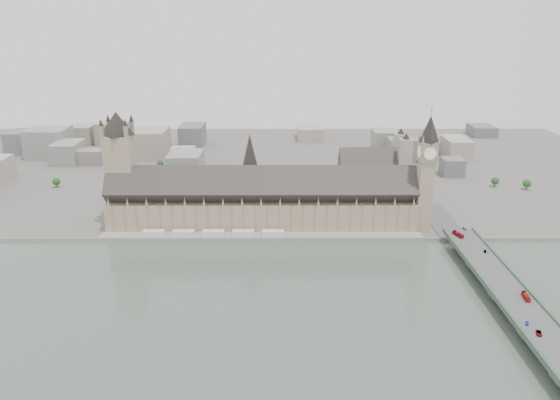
{
  "coord_description": "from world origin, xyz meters",
  "views": [
    {
      "loc": [
        14.78,
        -429.92,
        177.31
      ],
      "look_at": [
        15.87,
        17.88,
        24.48
      ],
      "focal_mm": 35.0,
      "sensor_mm": 36.0,
      "label": 1
    }
  ],
  "objects_px": {
    "palace_of_westminster": "(262,201)",
    "car_grey": "(539,333)",
    "red_bus_north": "(458,234)",
    "westminster_bridge": "(490,275)",
    "red_bus_south": "(526,296)",
    "elizabeth_tower": "(427,166)",
    "westminster_abbey": "(375,175)",
    "car_approach": "(465,229)",
    "victoria_tower": "(120,163)",
    "car_blue": "(527,323)",
    "car_silver": "(485,251)"
  },
  "relations": [
    {
      "from": "elizabeth_tower",
      "to": "car_silver",
      "type": "distance_m",
      "value": 88.22
    },
    {
      "from": "palace_of_westminster",
      "to": "westminster_abbey",
      "type": "height_order",
      "value": "westminster_abbey"
    },
    {
      "from": "red_bus_south",
      "to": "car_approach",
      "type": "xyz_separation_m",
      "value": [
        -0.93,
        114.44,
        -0.81
      ]
    },
    {
      "from": "elizabeth_tower",
      "to": "car_approach",
      "type": "bearing_deg",
      "value": -39.17
    },
    {
      "from": "palace_of_westminster",
      "to": "westminster_abbey",
      "type": "relative_size",
      "value": 3.9
    },
    {
      "from": "elizabeth_tower",
      "to": "westminster_abbey",
      "type": "xyz_separation_m",
      "value": [
        -27.08,
        87.0,
        -33.01
      ]
    },
    {
      "from": "red_bus_north",
      "to": "red_bus_south",
      "type": "xyz_separation_m",
      "value": [
        10.77,
        -100.52,
        -0.14
      ]
    },
    {
      "from": "red_bus_south",
      "to": "car_grey",
      "type": "xyz_separation_m",
      "value": [
        -9.89,
        -39.86,
        -0.7
      ]
    },
    {
      "from": "westminster_abbey",
      "to": "red_bus_north",
      "type": "height_order",
      "value": "westminster_abbey"
    },
    {
      "from": "red_bus_south",
      "to": "car_grey",
      "type": "bearing_deg",
      "value": -96.73
    },
    {
      "from": "elizabeth_tower",
      "to": "car_approach",
      "type": "distance_m",
      "value": 60.23
    },
    {
      "from": "victoria_tower",
      "to": "car_blue",
      "type": "relative_size",
      "value": 24.01
    },
    {
      "from": "red_bus_south",
      "to": "car_blue",
      "type": "xyz_separation_m",
      "value": [
        -11.92,
        -29.58,
        -0.82
      ]
    },
    {
      "from": "westminster_bridge",
      "to": "car_blue",
      "type": "height_order",
      "value": "car_blue"
    },
    {
      "from": "red_bus_south",
      "to": "car_approach",
      "type": "distance_m",
      "value": 114.45
    },
    {
      "from": "victoria_tower",
      "to": "westminster_abbey",
      "type": "xyz_separation_m",
      "value": [
        232.92,
        69.0,
        -30.12
      ]
    },
    {
      "from": "red_bus_north",
      "to": "car_approach",
      "type": "xyz_separation_m",
      "value": [
        9.84,
        13.92,
        -0.95
      ]
    },
    {
      "from": "palace_of_westminster",
      "to": "elizabeth_tower",
      "type": "relative_size",
      "value": 2.47
    },
    {
      "from": "westminster_bridge",
      "to": "red_bus_north",
      "type": "bearing_deg",
      "value": 94.7
    },
    {
      "from": "car_silver",
      "to": "red_bus_north",
      "type": "bearing_deg",
      "value": 127.82
    },
    {
      "from": "elizabeth_tower",
      "to": "red_bus_south",
      "type": "relative_size",
      "value": 9.8
    },
    {
      "from": "red_bus_north",
      "to": "victoria_tower",
      "type": "bearing_deg",
      "value": 150.78
    },
    {
      "from": "westminster_abbey",
      "to": "car_blue",
      "type": "distance_m",
      "value": 259.08
    },
    {
      "from": "red_bus_north",
      "to": "westminster_abbey",
      "type": "bearing_deg",
      "value": 92.43
    },
    {
      "from": "car_blue",
      "to": "red_bus_north",
      "type": "bearing_deg",
      "value": 114.12
    },
    {
      "from": "victoria_tower",
      "to": "westminster_abbey",
      "type": "relative_size",
      "value": 1.47
    },
    {
      "from": "car_blue",
      "to": "car_grey",
      "type": "bearing_deg",
      "value": -54.17
    },
    {
      "from": "westminster_bridge",
      "to": "car_approach",
      "type": "xyz_separation_m",
      "value": [
        5.08,
        71.8,
        5.84
      ]
    },
    {
      "from": "palace_of_westminster",
      "to": "red_bus_north",
      "type": "relative_size",
      "value": 22.12
    },
    {
      "from": "westminster_abbey",
      "to": "car_silver",
      "type": "distance_m",
      "value": 166.04
    },
    {
      "from": "palace_of_westminster",
      "to": "elizabeth_tower",
      "type": "distance_m",
      "value": 142.94
    },
    {
      "from": "westminster_abbey",
      "to": "car_approach",
      "type": "xyz_separation_m",
      "value": [
        56.16,
        -110.7,
        -14.11
      ]
    },
    {
      "from": "westminster_bridge",
      "to": "car_blue",
      "type": "xyz_separation_m",
      "value": [
        -5.91,
        -72.22,
        5.83
      ]
    },
    {
      "from": "red_bus_north",
      "to": "car_silver",
      "type": "xyz_separation_m",
      "value": [
        10.6,
        -30.72,
        -0.98
      ]
    },
    {
      "from": "westminster_abbey",
      "to": "car_grey",
      "type": "bearing_deg",
      "value": -79.9
    },
    {
      "from": "elizabeth_tower",
      "to": "car_approach",
      "type": "height_order",
      "value": "elizabeth_tower"
    },
    {
      "from": "palace_of_westminster",
      "to": "car_grey",
      "type": "distance_m",
      "value": 247.23
    },
    {
      "from": "westminster_abbey",
      "to": "car_approach",
      "type": "height_order",
      "value": "westminster_abbey"
    },
    {
      "from": "westminster_bridge",
      "to": "car_grey",
      "type": "xyz_separation_m",
      "value": [
        -3.87,
        -82.5,
        5.95
      ]
    },
    {
      "from": "red_bus_north",
      "to": "car_approach",
      "type": "height_order",
      "value": "red_bus_north"
    },
    {
      "from": "palace_of_westminster",
      "to": "car_grey",
      "type": "relative_size",
      "value": 44.49
    },
    {
      "from": "victoria_tower",
      "to": "car_approach",
      "type": "bearing_deg",
      "value": -8.21
    },
    {
      "from": "red_bus_north",
      "to": "westminster_bridge",
      "type": "bearing_deg",
      "value": -103.25
    },
    {
      "from": "car_grey",
      "to": "red_bus_south",
      "type": "bearing_deg",
      "value": 93.92
    },
    {
      "from": "westminster_bridge",
      "to": "red_bus_north",
      "type": "height_order",
      "value": "red_bus_north"
    },
    {
      "from": "car_silver",
      "to": "car_grey",
      "type": "xyz_separation_m",
      "value": [
        -9.71,
        -109.66,
        0.14
      ]
    },
    {
      "from": "elizabeth_tower",
      "to": "victoria_tower",
      "type": "distance_m",
      "value": 260.64
    },
    {
      "from": "westminster_bridge",
      "to": "westminster_abbey",
      "type": "height_order",
      "value": "westminster_abbey"
    },
    {
      "from": "elizabeth_tower",
      "to": "red_bus_south",
      "type": "distance_m",
      "value": 148.75
    },
    {
      "from": "red_bus_south",
      "to": "elizabeth_tower",
      "type": "bearing_deg",
      "value": 109.45
    }
  ]
}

